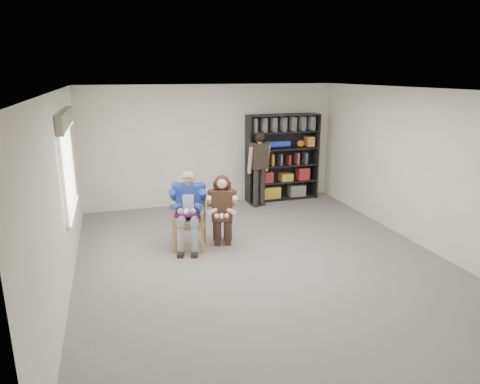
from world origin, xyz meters
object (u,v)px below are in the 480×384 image
object	(u,v)px
seated_man	(189,210)
kneeling_woman	(222,212)
bookshelf	(282,158)
armchair	(189,218)
standing_man	(259,170)

from	to	relation	value
seated_man	kneeling_woman	bearing A→B (deg)	4.38
seated_man	bookshelf	world-z (taller)	bookshelf
armchair	bookshelf	size ratio (longest dim) A/B	0.52
seated_man	kneeling_woman	xyz separation A→B (m)	(0.58, -0.12, -0.06)
armchair	bookshelf	xyz separation A→B (m)	(2.75, 2.36, 0.51)
armchair	seated_man	bearing A→B (deg)	0.00
seated_man	bookshelf	size ratio (longest dim) A/B	0.67
armchair	kneeling_woman	xyz separation A→B (m)	(0.58, -0.12, 0.10)
seated_man	standing_man	distance (m)	2.81
standing_man	bookshelf	bearing A→B (deg)	12.72
kneeling_woman	bookshelf	distance (m)	3.32
armchair	seated_man	distance (m)	0.16
seated_man	standing_man	world-z (taller)	standing_man
kneeling_woman	bookshelf	bearing A→B (deg)	64.87
armchair	standing_man	bearing A→B (deg)	60.28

